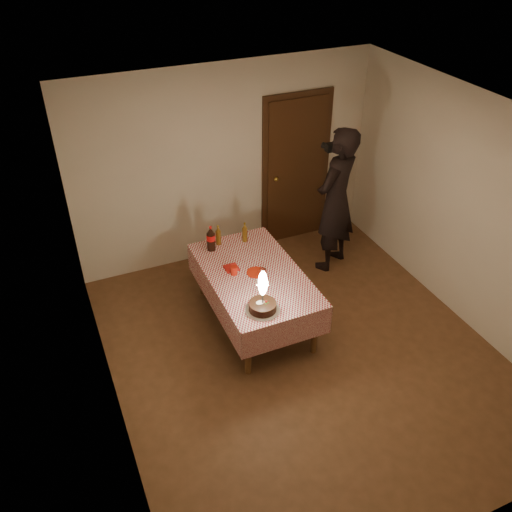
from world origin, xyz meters
name	(u,v)px	position (x,y,z in m)	size (l,w,h in m)	color
ground	(303,353)	(0.00, 0.00, 0.00)	(4.00, 4.50, 0.01)	brown
room_shell	(311,220)	(0.03, 0.08, 1.65)	(4.04, 4.54, 2.62)	beige
dining_table	(254,280)	(-0.27, 0.72, 0.59)	(1.02, 1.72, 0.69)	brown
birthday_cake	(263,301)	(-0.44, 0.10, 0.80)	(0.35, 0.35, 0.49)	white
red_plate	(256,272)	(-0.24, 0.72, 0.69)	(0.22, 0.22, 0.01)	#B6210C
red_cup	(234,270)	(-0.48, 0.79, 0.74)	(0.08, 0.08, 0.10)	#AC180C
clear_cup	(263,272)	(-0.20, 0.64, 0.73)	(0.07, 0.07, 0.09)	white
napkin_stack	(231,268)	(-0.47, 0.90, 0.70)	(0.15, 0.15, 0.02)	red
cola_bottle	(211,239)	(-0.55, 1.36, 0.84)	(0.10, 0.10, 0.32)	black
amber_bottle_left	(218,236)	(-0.42, 1.44, 0.80)	(0.06, 0.06, 0.25)	brown
amber_bottle_right	(245,233)	(-0.11, 1.37, 0.80)	(0.06, 0.06, 0.25)	brown
photographer	(336,200)	(1.14, 1.38, 0.97)	(0.84, 0.76, 1.93)	black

